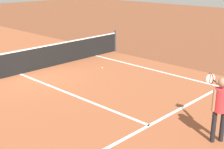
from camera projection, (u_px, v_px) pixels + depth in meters
name	position (u px, v px, depth m)	size (l,w,h in m)	color
ground_plane	(20.00, 74.00, 12.48)	(60.00, 60.00, 0.00)	brown
court_surface_inbounds	(20.00, 74.00, 12.48)	(10.62, 24.40, 0.00)	#9E5433
line_sideline_right	(209.00, 84.00, 11.37)	(0.10, 11.89, 0.01)	white
line_service_near	(149.00, 125.00, 8.25)	(8.22, 0.10, 0.01)	white
line_center_service	(72.00, 94.00, 10.36)	(0.10, 6.40, 0.01)	white
net	(19.00, 62.00, 12.33)	(11.01, 0.09, 1.07)	#33383D
player_near	(220.00, 103.00, 7.21)	(0.93, 0.89, 1.58)	black
tennis_ball_near_net	(102.00, 68.00, 13.18)	(0.07, 0.07, 0.07)	#CCE033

